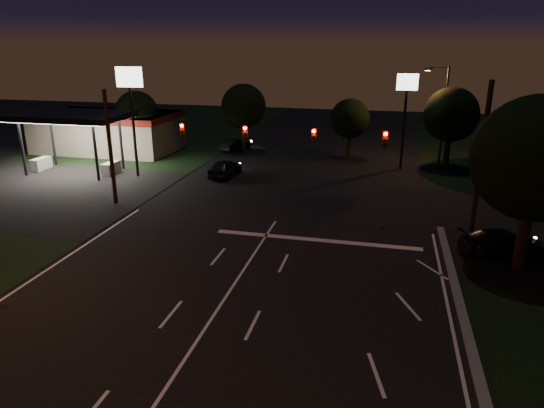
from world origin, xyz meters
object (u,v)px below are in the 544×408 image
(car_cross, at_px, (505,243))
(car_oncoming_b, at_px, (236,144))
(utility_pole_right, at_px, (471,231))
(tree_right_near, at_px, (536,160))
(car_oncoming_a, at_px, (225,168))

(car_cross, bearing_deg, car_oncoming_b, 29.33)
(utility_pole_right, relative_size, tree_right_near, 1.03)
(car_cross, bearing_deg, tree_right_near, 177.15)
(utility_pole_right, relative_size, car_cross, 1.89)
(car_oncoming_a, height_order, car_cross, car_oncoming_a)
(utility_pole_right, distance_m, tree_right_near, 7.61)
(tree_right_near, relative_size, car_oncoming_b, 2.20)
(tree_right_near, xyz_separation_m, car_cross, (-0.35, 1.58, -4.99))
(utility_pole_right, height_order, car_oncoming_a, utility_pole_right)
(car_oncoming_a, bearing_deg, tree_right_near, 149.81)
(car_oncoming_a, xyz_separation_m, car_oncoming_b, (-2.29, 10.39, -0.09))
(tree_right_near, distance_m, car_oncoming_a, 24.88)
(utility_pole_right, height_order, tree_right_near, tree_right_near)
(car_oncoming_a, bearing_deg, utility_pole_right, 158.60)
(tree_right_near, bearing_deg, car_cross, 102.50)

